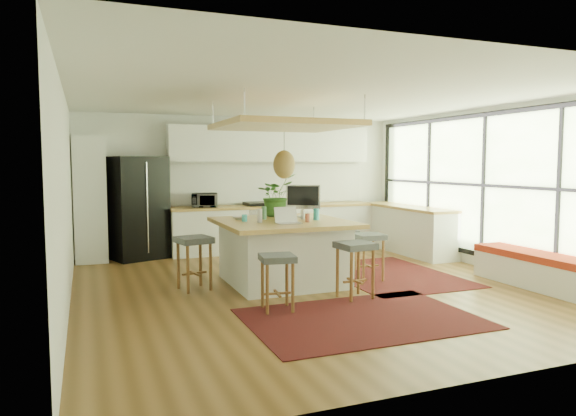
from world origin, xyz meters
name	(u,v)px	position (x,y,z in m)	size (l,w,h in m)	color
floor	(313,286)	(0.00, 0.00, 0.00)	(7.00, 7.00, 0.00)	brown
ceiling	(314,96)	(0.00, 0.00, 2.70)	(7.00, 7.00, 0.00)	white
wall_back	(244,184)	(0.00, 3.50, 1.35)	(6.50, 6.50, 0.00)	white
wall_front	(493,216)	(0.00, -3.50, 1.35)	(6.50, 6.50, 0.00)	white
wall_left	(65,198)	(-3.25, 0.00, 1.35)	(7.00, 7.00, 0.00)	white
wall_right	(494,189)	(3.25, 0.00, 1.35)	(7.00, 7.00, 0.00)	white
window_wall	(493,186)	(3.22, 0.00, 1.40)	(0.10, 6.20, 2.60)	black
pantry	(90,199)	(-2.95, 3.18, 1.12)	(0.55, 0.60, 2.25)	white
back_counter_base	(275,229)	(0.55, 3.18, 0.44)	(4.20, 0.60, 0.88)	white
back_counter_top	(275,206)	(0.55, 3.18, 0.90)	(4.24, 0.64, 0.05)	#A77F3B
backsplash	(270,183)	(0.55, 3.48, 1.35)	(4.20, 0.02, 0.80)	white
upper_cabinets	(272,144)	(0.55, 3.32, 2.15)	(4.20, 0.34, 0.70)	white
range	(263,226)	(0.30, 3.18, 0.50)	(0.76, 0.62, 1.00)	#A5A5AA
right_counter_base	(407,230)	(2.93, 2.00, 0.44)	(0.60, 2.50, 0.88)	white
right_counter_top	(408,207)	(2.93, 2.00, 0.90)	(0.64, 2.54, 0.05)	#A77F3B
window_bench	(537,270)	(2.95, -1.20, 0.25)	(0.52, 2.00, 0.50)	white
ceiling_panel	(284,144)	(-0.30, 0.40, 2.05)	(1.86, 1.86, 0.80)	#A77F3B
rug_near	(362,319)	(-0.14, -1.65, 0.01)	(2.60, 1.80, 0.01)	black
rug_right	(388,274)	(1.43, 0.29, 0.01)	(1.80, 2.60, 0.01)	black
fridge	(138,209)	(-2.12, 3.20, 0.93)	(0.94, 0.74, 1.89)	black
island	(283,252)	(-0.33, 0.37, 0.47)	(1.85, 1.85, 0.93)	#A77F3B
stool_near_left	(277,282)	(-0.91, -0.98, 0.35)	(0.40, 0.40, 0.68)	#43484A
stool_near_right	(355,272)	(0.24, -0.80, 0.35)	(0.44, 0.44, 0.74)	#43484A
stool_right_front	(368,257)	(0.93, 0.06, 0.35)	(0.42, 0.42, 0.71)	#43484A
stool_right_back	(344,248)	(0.99, 0.96, 0.35)	(0.39, 0.39, 0.66)	#43484A
stool_left_side	(194,265)	(-1.63, 0.43, 0.35)	(0.44, 0.44, 0.75)	#43484A
laptop	(289,215)	(-0.41, -0.06, 1.05)	(0.33, 0.36, 0.25)	#A5A5AA
monitor	(303,200)	(0.14, 0.71, 1.19)	(0.55, 0.20, 0.51)	#A5A5AA
microwave	(205,199)	(-0.89, 3.15, 1.09)	(0.49, 0.27, 0.33)	#A5A5AA
island_plant	(276,199)	(-0.20, 1.02, 1.19)	(0.61, 0.68, 0.53)	#1E4C19
island_bowl	(240,218)	(-0.89, 0.70, 0.96)	(0.21, 0.21, 0.05)	beige
island_bottle_0	(245,215)	(-0.88, 0.47, 1.03)	(0.07, 0.07, 0.19)	#33B9CF
island_bottle_1	(260,216)	(-0.73, 0.22, 1.03)	(0.07, 0.07, 0.19)	#B9B9BF
island_bottle_2	(307,215)	(-0.08, 0.07, 1.03)	(0.07, 0.07, 0.19)	brown
island_bottle_3	(304,213)	(0.02, 0.42, 1.03)	(0.07, 0.07, 0.19)	beige
island_bottle_4	(265,213)	(-0.53, 0.62, 1.03)	(0.07, 0.07, 0.19)	#497955
island_bottle_5	(317,213)	(0.17, 0.27, 1.03)	(0.07, 0.07, 0.19)	#33B9CF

